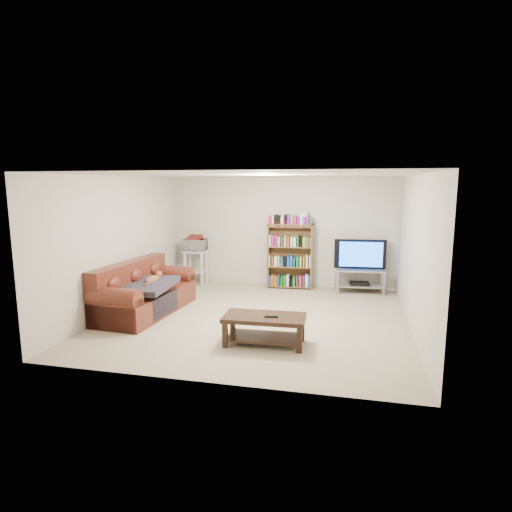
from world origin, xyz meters
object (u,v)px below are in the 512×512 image
(coffee_table, at_px, (264,324))
(tv_stand, at_px, (360,277))
(bookshelf, at_px, (290,255))
(sofa, at_px, (142,295))

(coffee_table, height_order, tv_stand, tv_stand)
(tv_stand, distance_m, bookshelf, 1.54)
(sofa, height_order, coffee_table, sofa)
(sofa, distance_m, tv_stand, 4.43)
(sofa, bearing_deg, tv_stand, 35.70)
(tv_stand, xyz_separation_m, bookshelf, (-1.49, 0.07, 0.39))
(tv_stand, bearing_deg, coffee_table, -117.06)
(tv_stand, height_order, bookshelf, bookshelf)
(coffee_table, height_order, bookshelf, bookshelf)
(sofa, xyz_separation_m, tv_stand, (3.77, 2.33, 0.02))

